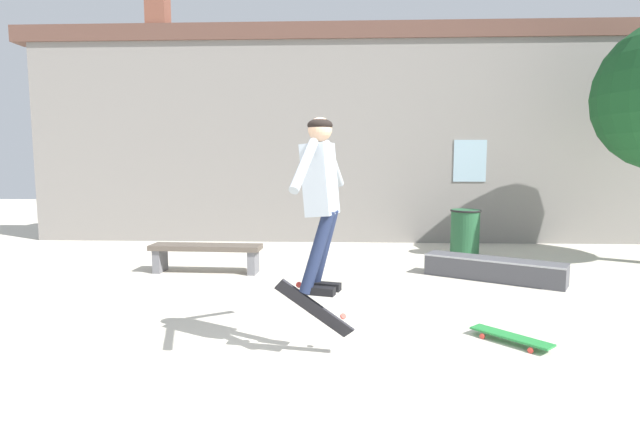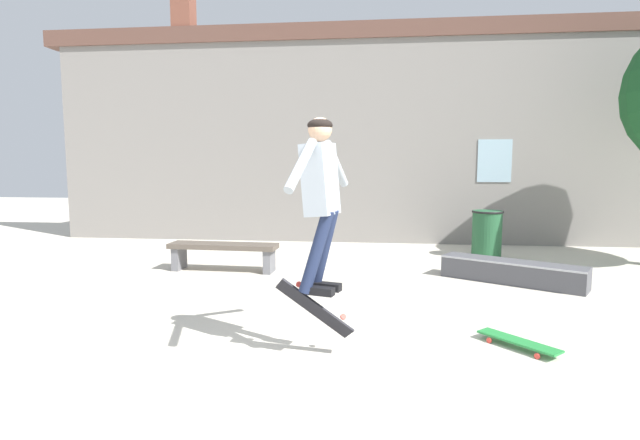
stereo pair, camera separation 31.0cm
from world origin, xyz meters
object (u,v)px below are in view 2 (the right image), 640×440
Objects in this scene: skateboard_flipping at (315,308)px; skater at (320,189)px; skateboard_resting at (518,341)px; skate_ledge at (512,272)px; trash_bin at (487,233)px; park_bench at (223,251)px.

skater is at bearing -37.70° from skateboard_flipping.
skateboard_resting is at bearing 28.97° from skater.
skateboard_resting is (1.92, 0.40, -0.38)m from skateboard_flipping.
skateboard_flipping is at bearing 58.93° from skateboard_resting.
skate_ledge is 4.03m from skateboard_flipping.
trash_bin is (0.05, 1.98, 0.30)m from skate_ledge.
trash_bin is 4.74m from skateboard_resting.
trash_bin is 5.71m from skateboard_flipping.
skater is (-2.54, -5.12, 1.08)m from trash_bin.
trash_bin reaches higher than skateboard_flipping.
skate_ledge is at bearing -1.68° from park_bench.
park_bench is 4.18m from skater.
skater reaches higher than skate_ledge.
skate_ledge is 4.24m from skater.
skateboard_resting is at bearing -72.72° from skate_ledge.
skateboard_flipping is (1.94, -3.43, 0.11)m from park_bench.
skateboard_flipping reaches higher than skateboard_resting.
trash_bin is 1.20× the size of skateboard_flipping.
trash_bin is at bearing 79.28° from skater.
skateboard_resting is at bearing -98.27° from trash_bin.
park_bench is 0.91× the size of skate_ledge.
skateboard_resting is (1.86, 0.44, -1.47)m from skater.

